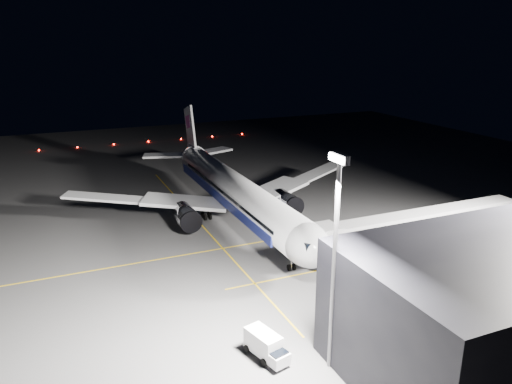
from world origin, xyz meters
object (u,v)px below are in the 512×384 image
object	(u,v)px
airliner	(233,190)
safety_cone_b	(246,207)
floodlight_mast_south	(335,246)
service_truck	(266,345)
baggage_tug	(267,194)
safety_cone_a	(287,213)
safety_cone_c	(297,212)
jet_bridge	(409,223)

from	to	relation	value
airliner	safety_cone_b	world-z (taller)	airliner
safety_cone_b	airliner	bearing A→B (deg)	-42.93
floodlight_mast_south	service_truck	world-z (taller)	floodlight_mast_south
baggage_tug	safety_cone_b	world-z (taller)	baggage_tug
airliner	safety_cone_b	xyz separation A→B (m)	(-4.30, 4.00, -4.83)
airliner	safety_cone_a	xyz separation A→B (m)	(1.97, 9.23, -4.85)
baggage_tug	safety_cone_c	xyz separation A→B (m)	(10.57, 0.96, -0.42)
jet_bridge	safety_cone_a	world-z (taller)	jet_bridge
safety_cone_c	floodlight_mast_south	bearing A→B (deg)	-23.71
jet_bridge	baggage_tug	world-z (taller)	jet_bridge
floodlight_mast_south	safety_cone_a	size ratio (longest dim) A/B	33.47
jet_bridge	safety_cone_c	world-z (taller)	jet_bridge
service_truck	jet_bridge	bearing A→B (deg)	102.04
airliner	safety_cone_a	size ratio (longest dim) A/B	99.41
safety_cone_b	baggage_tug	bearing A→B (deg)	123.74
baggage_tug	safety_cone_b	size ratio (longest dim) A/B	4.16
safety_cone_c	jet_bridge	bearing A→B (deg)	18.54
service_truck	safety_cone_c	world-z (taller)	service_truck
floodlight_mast_south	service_truck	distance (m)	12.57
airliner	safety_cone_a	world-z (taller)	airliner
airliner	floodlight_mast_south	distance (m)	42.13
floodlight_mast_south	baggage_tug	distance (m)	53.29
safety_cone_a	safety_cone_b	distance (m)	8.17
jet_bridge	floodlight_mast_south	distance (m)	31.05
jet_bridge	safety_cone_a	distance (m)	23.27
floodlight_mast_south	safety_cone_b	xyz separation A→B (m)	(-45.38, 10.01, -12.04)
floodlight_mast_south	safety_cone_a	bearing A→B (deg)	158.70
safety_cone_c	safety_cone_b	bearing A→B (deg)	-132.65
safety_cone_b	safety_cone_a	bearing A→B (deg)	39.85
floodlight_mast_south	safety_cone_b	world-z (taller)	floodlight_mast_south
safety_cone_a	safety_cone_c	size ratio (longest dim) A/B	0.91
jet_bridge	baggage_tug	bearing A→B (deg)	-165.80
airliner	baggage_tug	size ratio (longest dim) A/B	22.46
jet_bridge	safety_cone_b	world-z (taller)	jet_bridge
airliner	baggage_tug	distance (m)	13.84
baggage_tug	safety_cone_b	bearing A→B (deg)	-36.72
service_truck	baggage_tug	distance (m)	50.57
baggage_tug	safety_cone_a	size ratio (longest dim) A/B	4.43
floodlight_mast_south	airliner	bearing A→B (deg)	171.67
service_truck	safety_cone_b	bearing A→B (deg)	145.81
jet_bridge	safety_cone_b	xyz separation A→B (m)	(-27.38, -14.06, -4.25)
safety_cone_c	airliner	bearing A→B (deg)	-101.26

